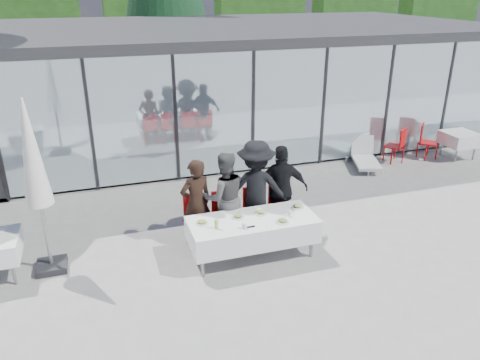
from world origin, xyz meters
name	(u,v)px	position (x,y,z in m)	size (l,w,h in m)	color
ground	(272,257)	(0.00, 0.00, 0.00)	(90.00, 90.00, 0.00)	gray
pavilion	(239,63)	(2.00, 8.16, 2.15)	(14.80, 8.80, 3.44)	gray
treeline	(93,22)	(-2.00, 28.00, 2.20)	(62.50, 2.00, 4.40)	#173912
dining_table	(253,230)	(-0.32, 0.16, 0.54)	(2.26, 0.96, 0.75)	white
diner_a	(196,203)	(-1.16, 0.90, 0.85)	(0.62, 0.62, 1.69)	black
diner_chair_a	(197,218)	(-1.16, 0.91, 0.54)	(0.44, 0.44, 0.97)	#BA0C0D
diner_b	(224,197)	(-0.62, 0.90, 0.89)	(0.86, 0.86, 1.77)	#535353
diner_chair_b	(225,214)	(-0.62, 0.91, 0.54)	(0.44, 0.44, 0.97)	#BA0C0D
diner_c	(256,189)	(0.00, 0.90, 0.96)	(1.24, 1.24, 1.93)	black
diner_chair_c	(255,209)	(0.00, 0.91, 0.54)	(0.44, 0.44, 0.97)	#BA0C0D
diner_d	(281,189)	(0.52, 0.90, 0.89)	(1.04, 1.04, 1.78)	black
diner_chair_d	(281,206)	(0.52, 0.91, 0.54)	(0.44, 0.44, 0.97)	#BA0C0D
plate_a	(202,222)	(-1.21, 0.27, 0.78)	(0.24, 0.24, 0.07)	silver
plate_b	(238,216)	(-0.55, 0.29, 0.78)	(0.24, 0.24, 0.07)	silver
plate_c	(261,212)	(-0.11, 0.31, 0.78)	(0.24, 0.24, 0.07)	silver
plate_d	(298,206)	(0.62, 0.33, 0.78)	(0.24, 0.24, 0.07)	silver
plate_extra	(283,221)	(0.13, -0.11, 0.78)	(0.24, 0.24, 0.07)	silver
juice_bottle	(216,224)	(-1.02, 0.02, 0.83)	(0.06, 0.06, 0.16)	#9BC552
drinking_glasses	(268,220)	(-0.12, -0.03, 0.80)	(0.99, 0.26, 0.10)	silver
folded_eyeglasses	(251,227)	(-0.45, -0.11, 0.76)	(0.14, 0.03, 0.01)	black
spare_table_right	(459,139)	(6.91, 3.29, 0.55)	(0.86, 0.86, 0.74)	white
spare_chair_a	(425,139)	(6.00, 3.58, 0.54)	(0.62, 0.62, 0.97)	#BA0C0D
spare_chair_b	(398,144)	(5.04, 3.49, 0.54)	(0.61, 0.61, 0.97)	#BA0C0D
market_umbrella	(33,164)	(-3.76, 0.82, 1.94)	(0.50, 0.50, 3.00)	black
lounger	(365,156)	(4.08, 3.55, 0.26)	(1.02, 1.46, 0.72)	silver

